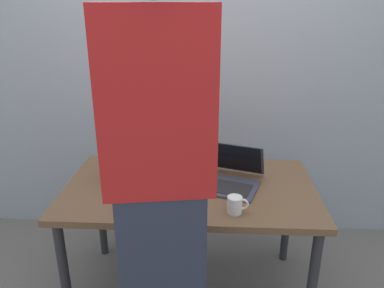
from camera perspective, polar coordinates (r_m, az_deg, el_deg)
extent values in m
cube|color=brown|center=(2.11, -0.32, -6.81)|extent=(1.38, 0.79, 0.04)
cylinder|color=#2D2D30|center=(2.17, -18.77, -18.74)|extent=(0.05, 0.05, 0.69)
cylinder|color=#2D2D30|center=(2.10, 17.75, -20.04)|extent=(0.05, 0.05, 0.69)
cylinder|color=#2D2D30|center=(2.68, -13.70, -9.81)|extent=(0.05, 0.05, 0.69)
cylinder|color=#2D2D30|center=(2.63, 14.28, -10.54)|extent=(0.05, 0.05, 0.69)
cube|color=#383D4C|center=(2.09, 4.86, -6.42)|extent=(0.42, 0.35, 0.01)
cube|color=#232326|center=(2.07, 4.71, -6.46)|extent=(0.33, 0.24, 0.00)
cube|color=#383D4C|center=(2.20, 6.25, -2.03)|extent=(0.37, 0.21, 0.20)
cube|color=black|center=(2.19, 6.22, -2.06)|extent=(0.34, 0.19, 0.18)
cylinder|color=brown|center=(2.22, -7.86, -2.46)|extent=(0.06, 0.06, 0.18)
cone|color=brown|center=(2.18, -7.99, -0.02)|extent=(0.06, 0.06, 0.02)
cylinder|color=brown|center=(2.16, -8.07, 1.34)|extent=(0.03, 0.03, 0.09)
cylinder|color=#BFB74C|center=(2.14, -8.13, 2.59)|extent=(0.03, 0.03, 0.01)
cylinder|color=#83C034|center=(2.21, -7.87, -2.25)|extent=(0.06, 0.06, 0.06)
cylinder|color=#1E5123|center=(2.09, -10.56, -3.76)|extent=(0.08, 0.08, 0.21)
cone|color=#1E5123|center=(2.04, -10.77, -0.81)|extent=(0.08, 0.08, 0.03)
cylinder|color=#1E5123|center=(2.03, -10.87, 0.53)|extent=(0.03, 0.03, 0.08)
cylinder|color=#BFB74C|center=(2.01, -10.95, 1.71)|extent=(0.04, 0.04, 0.01)
cylinder|color=#C8AEA0|center=(2.09, -10.58, -3.50)|extent=(0.08, 0.08, 0.07)
cylinder|color=#472B14|center=(2.17, -12.26, -3.14)|extent=(0.06, 0.06, 0.19)
cone|color=#472B14|center=(2.13, -12.48, -0.56)|extent=(0.06, 0.06, 0.02)
cylinder|color=#472B14|center=(2.11, -12.59, 0.78)|extent=(0.03, 0.03, 0.09)
cylinder|color=#BFB74C|center=(2.10, -12.69, 2.03)|extent=(0.03, 0.03, 0.01)
cylinder|color=#8B86AB|center=(2.17, -12.28, -2.91)|extent=(0.06, 0.06, 0.07)
cylinder|color=#333333|center=(2.25, -10.42, -2.13)|extent=(0.07, 0.07, 0.19)
cone|color=#333333|center=(2.21, -10.60, 0.43)|extent=(0.07, 0.07, 0.02)
cylinder|color=#333333|center=(2.19, -10.70, 1.80)|extent=(0.03, 0.03, 0.09)
cylinder|color=#BFB74C|center=(2.17, -10.79, 3.05)|extent=(0.03, 0.03, 0.01)
cylinder|color=#4BC7E4|center=(2.24, -10.44, -1.90)|extent=(0.07, 0.07, 0.07)
cube|color=#2D3347|center=(1.79, -4.37, -21.06)|extent=(0.38, 0.24, 0.99)
cube|color=red|center=(1.37, -5.34, 6.04)|extent=(0.45, 0.25, 0.70)
cylinder|color=white|center=(1.84, 6.49, -9.17)|extent=(0.07, 0.07, 0.08)
torus|color=white|center=(1.85, 7.71, -9.06)|extent=(0.06, 0.01, 0.06)
cube|color=#99A3AD|center=(2.67, 0.65, 12.62)|extent=(6.00, 0.10, 2.60)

